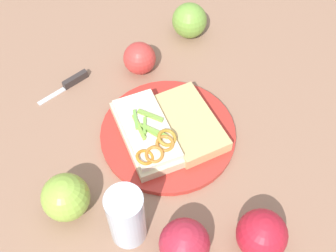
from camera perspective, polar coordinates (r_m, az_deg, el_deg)
ground_plane at (r=0.86m, az=0.00°, el=-1.24°), size 2.00×2.00×0.00m
plate at (r=0.85m, az=0.00°, el=-1.01°), size 0.26×0.26×0.01m
sandwich at (r=0.83m, az=-2.62°, el=-1.11°), size 0.19×0.11×0.05m
bread_slice_side at (r=0.85m, az=2.62°, el=0.61°), size 0.18×0.12×0.03m
apple_0 at (r=1.02m, az=2.80°, el=13.51°), size 0.11×0.11×0.08m
apple_1 at (r=0.74m, az=12.06°, el=-13.61°), size 0.10×0.10×0.08m
apple_2 at (r=0.72m, az=2.15°, el=-15.01°), size 0.08×0.08×0.08m
apple_3 at (r=0.94m, az=-3.70°, el=8.75°), size 0.10×0.10×0.07m
apple_4 at (r=0.77m, az=-13.12°, el=-8.98°), size 0.10×0.10×0.08m
drinking_glass at (r=0.71m, az=-5.41°, el=-11.68°), size 0.06×0.06×0.12m
knife at (r=0.96m, az=-12.47°, el=5.53°), size 0.06×0.11×0.02m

